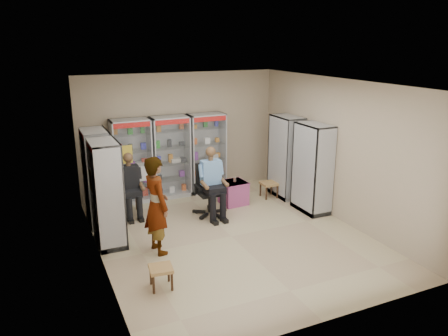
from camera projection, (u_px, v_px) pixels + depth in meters
name	position (u px, v px, depth m)	size (l,w,h in m)	color
floor	(231.00, 236.00, 8.66)	(6.00, 6.00, 0.00)	tan
room_shell	(232.00, 140.00, 8.10)	(5.02, 6.02, 3.01)	tan
cabinet_back_left	(132.00, 161.00, 10.25)	(0.90, 0.50, 2.00)	#A7AAAE
cabinet_back_mid	(171.00, 157.00, 10.62)	(0.90, 0.50, 2.00)	#AEB1B6
cabinet_back_right	(207.00, 153.00, 11.00)	(0.90, 0.50, 2.00)	#A5A7AD
cabinet_right_far	(286.00, 157.00, 10.66)	(0.50, 0.90, 2.00)	#BABDC2
cabinet_right_near	(312.00, 168.00, 9.69)	(0.50, 0.90, 2.00)	silver
cabinet_left_far	(98.00, 177.00, 9.07)	(0.50, 0.90, 2.00)	#ADAFB5
cabinet_left_near	(107.00, 194.00, 8.11)	(0.50, 0.90, 2.00)	#9FA2A6
wooden_chair	(130.00, 194.00, 9.66)	(0.42, 0.42, 0.94)	black
seated_customer	(130.00, 186.00, 9.56)	(0.44, 0.60, 1.34)	black
office_chair	(210.00, 190.00, 9.59)	(0.63, 0.63, 1.16)	black
seated_shopkeeper	(210.00, 184.00, 9.50)	(0.48, 0.67, 1.47)	#6EB0D9
pink_trunk	(233.00, 193.00, 10.31)	(0.57, 0.54, 0.54)	#B24794
tea_glass	(235.00, 179.00, 10.24)	(0.07, 0.07, 0.10)	#521307
woven_stool_a	(269.00, 190.00, 10.77)	(0.38, 0.38, 0.38)	#A77546
woven_stool_b	(161.00, 277.00, 6.83)	(0.36, 0.36, 0.36)	#986640
standing_man	(157.00, 205.00, 7.80)	(0.66, 0.43, 1.81)	#979799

